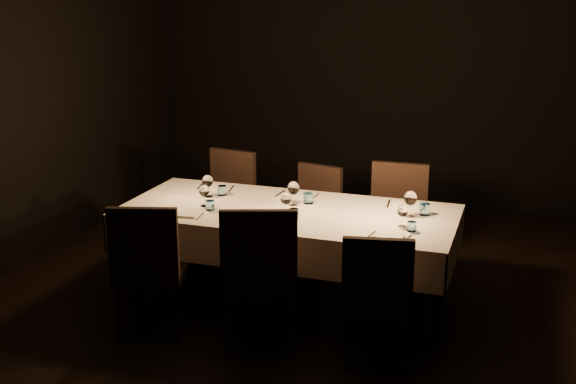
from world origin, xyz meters
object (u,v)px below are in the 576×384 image
(chair_far_left, at_px, (227,199))
(chair_far_center, at_px, (314,211))
(chair_near_left, at_px, (149,264))
(chair_near_right, at_px, (377,293))
(chair_near_center, at_px, (259,272))
(dining_table, at_px, (288,219))
(chair_far_right, at_px, (396,218))

(chair_far_left, xyz_separation_m, chair_far_center, (0.82, 0.02, -0.04))
(chair_near_left, xyz_separation_m, chair_far_left, (-0.13, 1.65, -0.01))
(chair_near_right, height_order, chair_far_center, chair_near_right)
(chair_near_left, height_order, chair_near_center, chair_near_center)
(dining_table, relative_size, chair_far_right, 2.56)
(chair_near_center, distance_m, chair_far_left, 1.84)
(chair_near_left, bearing_deg, chair_near_right, 166.48)
(chair_near_left, height_order, chair_far_left, chair_near_left)
(chair_near_left, bearing_deg, chair_near_center, 167.32)
(chair_near_right, distance_m, chair_far_left, 2.32)
(chair_near_center, bearing_deg, chair_far_left, -79.51)
(chair_near_right, xyz_separation_m, chair_far_right, (-0.15, 1.47, 0.03))
(chair_near_left, distance_m, chair_far_center, 1.81)
(chair_near_right, distance_m, chair_far_center, 1.82)
(chair_far_left, relative_size, chair_far_right, 0.98)
(chair_far_right, bearing_deg, chair_far_center, 169.49)
(chair_near_center, height_order, chair_far_center, chair_near_center)
(chair_far_left, bearing_deg, chair_far_right, 6.09)
(dining_table, distance_m, chair_near_right, 1.14)
(chair_near_center, distance_m, chair_near_right, 0.79)
(chair_near_right, distance_m, chair_far_right, 1.48)
(chair_near_left, relative_size, chair_near_center, 0.95)
(chair_near_center, bearing_deg, chair_far_center, -105.92)
(chair_near_left, distance_m, chair_far_left, 1.65)
(chair_far_center, height_order, chair_far_right, chair_far_right)
(chair_near_left, distance_m, chair_far_right, 2.12)
(chair_far_right, bearing_deg, chair_near_right, -86.12)
(chair_far_left, bearing_deg, chair_near_right, -33.03)
(dining_table, height_order, chair_near_right, chair_near_right)
(dining_table, bearing_deg, chair_near_left, -131.62)
(chair_far_left, height_order, chair_far_center, chair_far_left)
(chair_far_center, bearing_deg, dining_table, -73.52)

